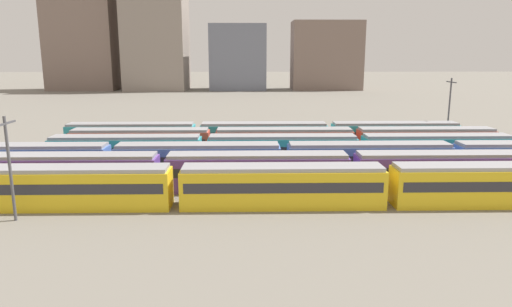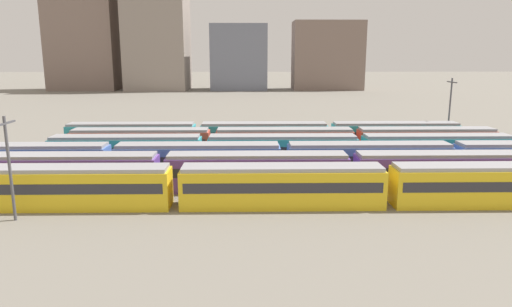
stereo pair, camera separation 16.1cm
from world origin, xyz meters
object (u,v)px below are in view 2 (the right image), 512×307
Objects in this scene: train_track_2 at (453,159)px; train_track_4 at (284,142)px; train_track_1 at (257,171)px; train_track_0 at (493,185)px; catenary_pole_1 at (450,108)px; train_track_5 at (264,135)px; catenary_pole_0 at (9,163)px; train_track_3 at (282,150)px.

train_track_4 is at bearing 150.04° from train_track_2.
train_track_2 is at bearing 13.32° from train_track_1.
catenary_pole_1 reaches higher than train_track_0.
train_track_5 is at bearing 115.70° from train_track_4.
train_track_4 is 6.49× the size of catenary_pole_0.
train_track_2 is at bearing -111.50° from catenary_pole_1.
train_track_0 is 1.68× the size of train_track_4.
catenary_pole_1 reaches higher than train_track_4.
train_track_5 is (-19.58, 26.00, -0.00)m from train_track_0.
train_track_3 is at bearing -79.76° from train_track_5.
train_track_0 is 41.27m from catenary_pole_0.
train_track_5 is 28.27m from catenary_pole_1.
catenary_pole_1 is (8.29, 29.03, 3.57)m from train_track_0.
train_track_3 is at bearing -152.69° from catenary_pole_1.
catenary_pole_0 reaches higher than train_track_4.
train_track_3 is at bearing 138.62° from train_track_0.
train_track_5 is at bearing -173.81° from catenary_pole_1.
catenary_pole_0 is at bearing -135.02° from train_track_4.
train_track_1 is at bearing -104.10° from train_track_4.
catenary_pole_1 is (29.29, 23.83, 3.57)m from train_track_1.
train_track_1 and train_track_5 have the same top height.
train_track_5 is at bearing 100.24° from train_track_3.
catenary_pole_1 is (7.34, 18.63, 3.57)m from train_track_2.
train_track_5 is 36.31m from catenary_pole_0.
catenary_pole_1 is at bearing 74.05° from train_track_0.
train_track_0 is 10.44m from train_track_2.
catenary_pole_1 reaches higher than train_track_5.
catenary_pole_1 is (27.88, 3.03, 3.57)m from train_track_5.
train_track_1 is 37.93m from catenary_pole_1.
train_track_0 is at bearing -50.61° from train_track_4.
catenary_pole_0 is (-41.04, -3.15, 2.92)m from train_track_0.
train_track_4 is at bearing 75.90° from train_track_1.
catenary_pole_0 is at bearing -141.23° from train_track_3.
train_track_4 is (-17.08, 20.80, -0.00)m from train_track_0.
catenary_pole_0 is (-23.96, -23.95, 2.92)m from train_track_4.
train_track_5 is (-2.50, 5.20, 0.00)m from train_track_4.
train_track_2 and train_track_5 have the same top height.
catenary_pole_0 reaches higher than train_track_0.
catenary_pole_1 is at bearing 6.19° from train_track_5.
train_track_0 and train_track_2 have the same top height.
train_track_3 is 5.66× the size of catenary_pole_1.
train_track_4 is 5.77m from train_track_5.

